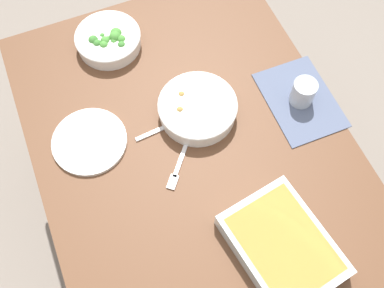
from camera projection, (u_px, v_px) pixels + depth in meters
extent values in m
plane|color=slate|center=(192.00, 219.00, 1.98)|extent=(6.00, 6.00, 0.00)
cube|color=brown|center=(192.00, 147.00, 1.34)|extent=(1.20, 0.90, 0.04)
cylinder|color=brown|center=(228.00, 51.00, 1.96)|extent=(0.06, 0.06, 0.70)
cylinder|color=brown|center=(53.00, 109.00, 1.83)|extent=(0.06, 0.06, 0.70)
cube|color=#4C5670|center=(300.00, 100.00, 1.39)|extent=(0.28, 0.20, 0.00)
cylinder|color=silver|center=(198.00, 109.00, 1.34)|extent=(0.23, 0.23, 0.05)
torus|color=silver|center=(198.00, 105.00, 1.32)|extent=(0.24, 0.24, 0.01)
cylinder|color=olive|center=(198.00, 108.00, 1.34)|extent=(0.19, 0.19, 0.03)
sphere|color=olive|center=(181.00, 95.00, 1.34)|extent=(0.02, 0.02, 0.02)
sphere|color=silver|center=(198.00, 105.00, 1.32)|extent=(0.02, 0.02, 0.02)
sphere|color=olive|center=(185.00, 92.00, 1.35)|extent=(0.01, 0.01, 0.01)
sphere|color=silver|center=(193.00, 107.00, 1.32)|extent=(0.01, 0.01, 0.01)
sphere|color=olive|center=(180.00, 110.00, 1.32)|extent=(0.02, 0.02, 0.02)
sphere|color=olive|center=(197.00, 105.00, 1.33)|extent=(0.02, 0.02, 0.02)
cylinder|color=silver|center=(109.00, 40.00, 1.46)|extent=(0.21, 0.21, 0.05)
torus|color=silver|center=(107.00, 36.00, 1.44)|extent=(0.21, 0.21, 0.01)
cylinder|color=#8CB272|center=(108.00, 40.00, 1.46)|extent=(0.17, 0.17, 0.02)
sphere|color=#478C38|center=(115.00, 37.00, 1.44)|extent=(0.04, 0.04, 0.04)
sphere|color=#3D7A33|center=(122.00, 45.00, 1.43)|extent=(0.03, 0.03, 0.03)
sphere|color=#3D7A33|center=(93.00, 40.00, 1.43)|extent=(0.03, 0.03, 0.03)
sphere|color=#478C38|center=(105.00, 41.00, 1.43)|extent=(0.03, 0.03, 0.03)
sphere|color=#3D7A33|center=(108.00, 39.00, 1.44)|extent=(0.02, 0.02, 0.02)
sphere|color=#478C38|center=(114.00, 41.00, 1.43)|extent=(0.02, 0.02, 0.02)
sphere|color=#478C38|center=(116.00, 34.00, 1.44)|extent=(0.04, 0.04, 0.04)
sphere|color=#3D7A33|center=(113.00, 35.00, 1.45)|extent=(0.02, 0.02, 0.02)
sphere|color=#478C38|center=(116.00, 38.00, 1.44)|extent=(0.03, 0.03, 0.03)
sphere|color=#478C38|center=(121.00, 40.00, 1.44)|extent=(0.03, 0.03, 0.03)
sphere|color=#478C38|center=(104.00, 45.00, 1.43)|extent=(0.03, 0.03, 0.03)
sphere|color=#3D7A33|center=(103.00, 36.00, 1.44)|extent=(0.02, 0.02, 0.02)
sphere|color=#3D7A33|center=(97.00, 44.00, 1.43)|extent=(0.03, 0.03, 0.03)
cube|color=silver|center=(282.00, 246.00, 1.16)|extent=(0.33, 0.27, 0.06)
cube|color=gold|center=(283.00, 245.00, 1.15)|extent=(0.29, 0.23, 0.04)
cylinder|color=#B2BCC6|center=(303.00, 93.00, 1.35)|extent=(0.07, 0.07, 0.08)
cylinder|color=black|center=(302.00, 95.00, 1.36)|extent=(0.06, 0.06, 0.05)
cylinder|color=silver|center=(89.00, 141.00, 1.32)|extent=(0.22, 0.22, 0.01)
cube|color=silver|center=(157.00, 131.00, 1.34)|extent=(0.02, 0.14, 0.01)
ellipsoid|color=silver|center=(183.00, 119.00, 1.35)|extent=(0.03, 0.04, 0.01)
cube|color=silver|center=(182.00, 156.00, 1.30)|extent=(0.12, 0.10, 0.01)
cube|color=silver|center=(173.00, 182.00, 1.27)|extent=(0.05, 0.05, 0.01)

